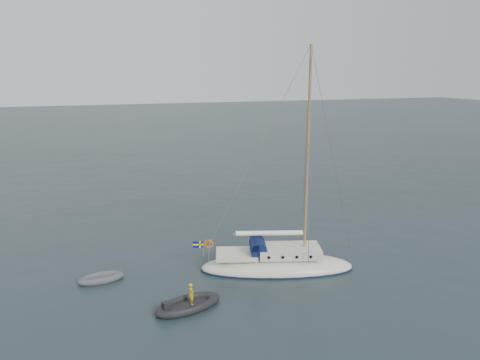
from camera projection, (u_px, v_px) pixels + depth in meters
name	position (u px, v px, depth m)	size (l,w,h in m)	color
ground	(243.00, 266.00, 29.03)	(300.00, 300.00, 0.00)	black
sailboat	(277.00, 254.00, 28.20)	(9.72, 2.91, 13.84)	beige
dinghy	(101.00, 278.00, 26.88)	(2.63, 1.19, 0.38)	#48494D
rib	(188.00, 304.00, 23.77)	(3.66, 1.66, 1.34)	black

